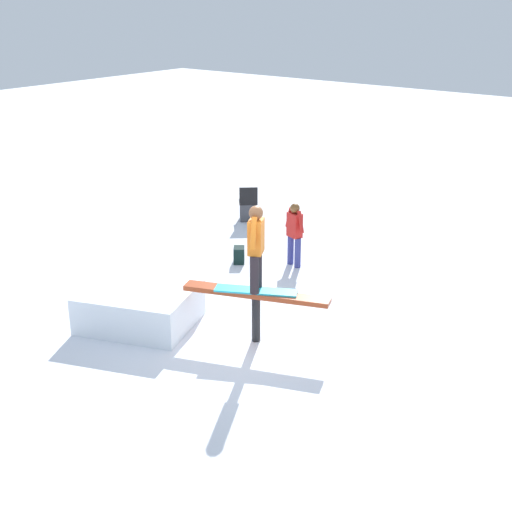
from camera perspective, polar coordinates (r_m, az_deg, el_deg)
name	(u,v)px	position (r m, az deg, el deg)	size (l,w,h in m)	color
ground_plane	(256,340)	(11.65, 0.00, -6.77)	(60.00, 60.00, 0.00)	white
rail_feature	(256,299)	(11.33, 0.00, -3.49)	(2.33, 1.10, 0.87)	black
snow_kicker_ramp	(140,307)	(12.22, -9.28, -4.03)	(1.80, 1.50, 0.64)	white
main_rider_on_rail	(256,249)	(11.01, 0.00, 0.53)	(1.30, 0.85, 1.41)	#25B4CA
bystander_red	(295,231)	(14.46, 3.10, 2.00)	(0.58, 0.27, 1.33)	navy
folding_chair	(248,204)	(17.43, -0.63, 4.15)	(0.62, 0.62, 0.88)	#3F3F44
backpack_on_snow	(239,255)	(14.79, -1.37, 0.08)	(0.30, 0.22, 0.34)	black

